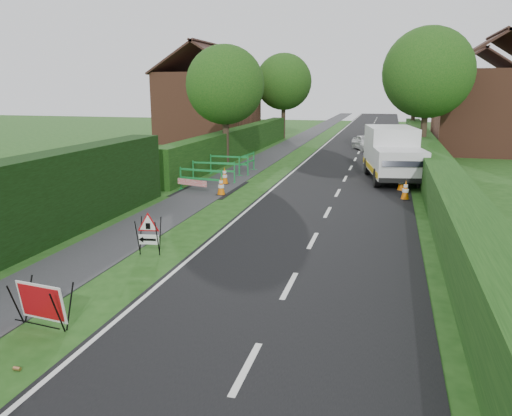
{
  "coord_description": "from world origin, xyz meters",
  "views": [
    {
      "loc": [
        4.47,
        -9.29,
        4.33
      ],
      "look_at": [
        0.76,
        4.62,
        0.86
      ],
      "focal_mm": 35.0,
      "sensor_mm": 36.0,
      "label": 1
    }
  ],
  "objects_px": {
    "red_rect_sign": "(41,303)",
    "hatchback_car": "(365,143)",
    "triangle_sign": "(147,231)",
    "works_van": "(393,153)"
  },
  "relations": [
    {
      "from": "triangle_sign",
      "to": "works_van",
      "type": "height_order",
      "value": "works_van"
    },
    {
      "from": "hatchback_car",
      "to": "works_van",
      "type": "bearing_deg",
      "value": -102.28
    },
    {
      "from": "red_rect_sign",
      "to": "works_van",
      "type": "xyz_separation_m",
      "value": [
        6.17,
        17.41,
        0.82
      ]
    },
    {
      "from": "triangle_sign",
      "to": "red_rect_sign",
      "type": "bearing_deg",
      "value": -98.23
    },
    {
      "from": "works_van",
      "to": "red_rect_sign",
      "type": "bearing_deg",
      "value": -119.17
    },
    {
      "from": "red_rect_sign",
      "to": "works_van",
      "type": "relative_size",
      "value": 0.19
    },
    {
      "from": "red_rect_sign",
      "to": "hatchback_car",
      "type": "relative_size",
      "value": 0.34
    },
    {
      "from": "red_rect_sign",
      "to": "hatchback_car",
      "type": "distance_m",
      "value": 29.57
    },
    {
      "from": "triangle_sign",
      "to": "hatchback_car",
      "type": "xyz_separation_m",
      "value": [
        4.35,
        25.0,
        -0.15
      ]
    },
    {
      "from": "triangle_sign",
      "to": "hatchback_car",
      "type": "relative_size",
      "value": 0.32
    }
  ]
}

